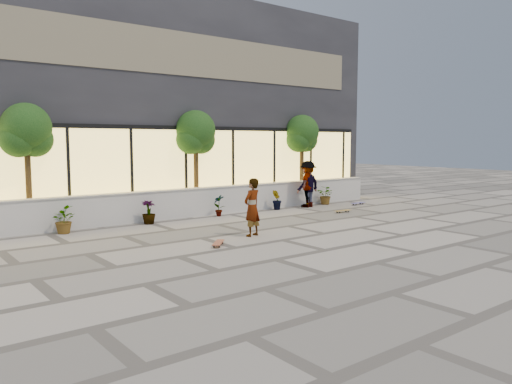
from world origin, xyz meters
TOP-DOWN VIEW (x-y plane):
  - ground at (0.00, 0.00)m, footprint 80.00×80.00m
  - planter_wall at (0.00, 7.00)m, footprint 22.00×0.42m
  - retail_building at (-0.00, 12.49)m, footprint 24.00×9.17m
  - shrub_c at (-2.90, 6.45)m, footprint 0.68×0.77m
  - shrub_d at (-0.10, 6.45)m, footprint 0.64×0.64m
  - shrub_e at (2.70, 6.45)m, footprint 0.46×0.35m
  - shrub_f at (5.50, 6.45)m, footprint 0.55×0.57m
  - shrub_g at (8.30, 6.45)m, footprint 0.77×0.84m
  - tree_midwest at (-3.50, 7.70)m, footprint 1.60×1.50m
  - tree_mideast at (2.50, 7.70)m, footprint 1.60×1.50m
  - tree_east at (8.00, 7.70)m, footprint 1.60×1.50m
  - skater_center at (1.33, 2.65)m, footprint 0.71×0.56m
  - skater_right_near at (7.00, 6.30)m, footprint 1.13×0.94m
  - skater_right_far at (7.05, 6.30)m, footprint 1.33×0.88m
  - skateboard_center at (-0.20, 2.12)m, footprint 0.70×0.72m
  - skateboard_right_near at (7.00, 4.29)m, footprint 0.76×0.23m
  - skateboard_right_far at (9.30, 5.50)m, footprint 0.78×0.23m

SIDE VIEW (x-z plane):
  - ground at x=0.00m, z-range 0.00..0.00m
  - skateboard_right_near at x=7.00m, z-range 0.03..0.12m
  - skateboard_right_far at x=9.30m, z-range 0.03..0.12m
  - skateboard_center at x=-0.20m, z-range 0.03..0.13m
  - shrub_c at x=-2.90m, z-range 0.00..0.81m
  - shrub_d at x=-0.10m, z-range 0.00..0.81m
  - shrub_e at x=2.70m, z-range 0.00..0.81m
  - shrub_f at x=5.50m, z-range 0.00..0.81m
  - shrub_g at x=8.30m, z-range 0.00..0.81m
  - planter_wall at x=0.00m, z-range 0.00..1.04m
  - skater_center at x=1.33m, z-range 0.00..1.69m
  - skater_right_near at x=7.00m, z-range 0.00..1.80m
  - skater_right_far at x=7.05m, z-range 0.00..1.93m
  - tree_midwest at x=-3.50m, z-range 1.03..4.94m
  - tree_mideast at x=2.50m, z-range 1.03..4.94m
  - tree_east at x=8.00m, z-range 1.03..4.94m
  - retail_building at x=0.00m, z-range 0.00..8.50m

